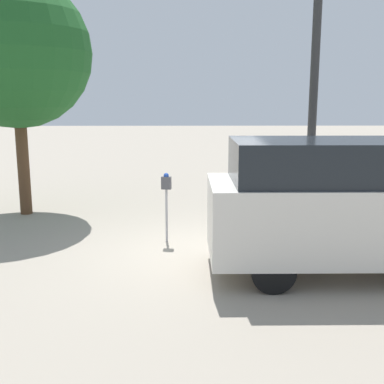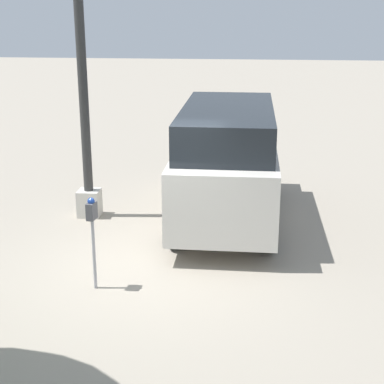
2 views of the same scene
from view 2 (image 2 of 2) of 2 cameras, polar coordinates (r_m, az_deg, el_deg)
The scene contains 4 objects.
ground_plane at distance 9.70m, azimuth -4.85°, elevation -7.84°, with size 80.00×80.00×0.00m, color gray.
parking_meter_near at distance 8.88m, azimuth -9.65°, elevation -2.91°, with size 0.21×0.14×1.47m.
lamp_post at distance 11.87m, azimuth -10.35°, elevation 6.93°, with size 0.44×0.44×5.58m.
parked_van at distance 11.68m, azimuth 3.43°, elevation 3.13°, with size 5.04×1.90×2.31m.
Camera 2 is at (-8.59, -1.68, 4.16)m, focal length 55.00 mm.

